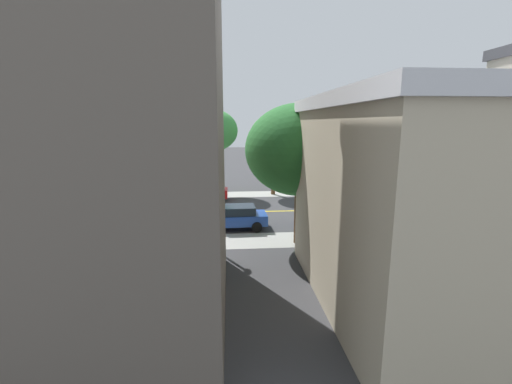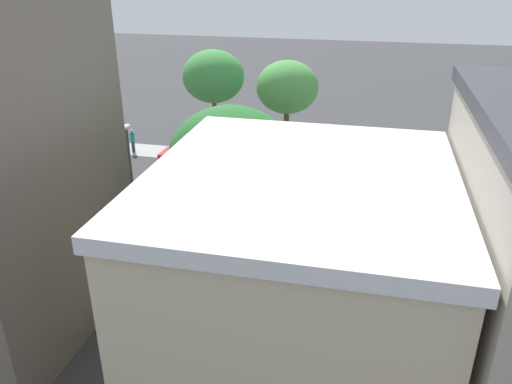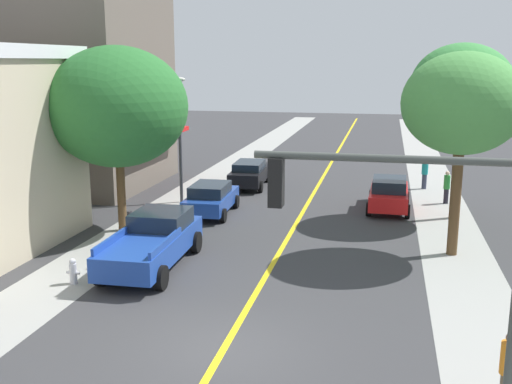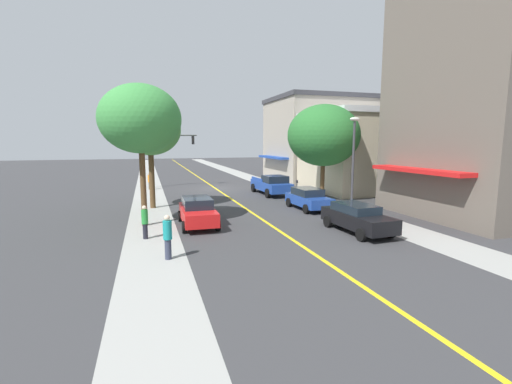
{
  "view_description": "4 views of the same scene",
  "coord_description": "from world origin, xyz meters",
  "px_view_note": "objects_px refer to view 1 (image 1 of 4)",
  "views": [
    {
      "loc": [
        -25.34,
        13.2,
        6.68
      ],
      "look_at": [
        1.12,
        11.11,
        1.3
      ],
      "focal_mm": 24.09,
      "sensor_mm": 36.0,
      "label": 1
    },
    {
      "loc": [
        -28.27,
        3.39,
        13.66
      ],
      "look_at": [
        -1.8,
        9.45,
        1.21
      ],
      "focal_mm": 35.72,
      "sensor_mm": 36.0,
      "label": 2
    },
    {
      "loc": [
        3.76,
        -13.31,
        7.08
      ],
      "look_at": [
        -1.8,
        11.97,
        1.38
      ],
      "focal_mm": 41.92,
      "sensor_mm": 36.0,
      "label": 3
    },
    {
      "loc": [
        6.62,
        35.13,
        4.71
      ],
      "look_at": [
        -1.31,
        9.61,
        0.9
      ],
      "focal_mm": 24.63,
      "sensor_mm": 36.0,
      "label": 4
    }
  ],
  "objects_px": {
    "parking_meter": "(328,219)",
    "blue_pickup_truck": "(347,212)",
    "street_tree_right_corner": "(299,150)",
    "fire_hydrant": "(393,227)",
    "traffic_light_mast": "(407,153)",
    "pedestrian_teal_shirt": "(143,187)",
    "street_tree_left_far": "(214,131)",
    "pedestrian_orange_shirt": "(378,183)",
    "street_lamp": "(198,174)",
    "blue_sedan_left_curb": "(235,217)",
    "pedestrian_green_shirt": "(183,185)",
    "black_sedan_left_curb": "(131,217)",
    "red_sedan_right_curb": "(203,192)",
    "street_tree_left_near": "(274,135)"
  },
  "relations": [
    {
      "from": "street_tree_left_far",
      "to": "blue_sedan_left_curb",
      "type": "height_order",
      "value": "street_tree_left_far"
    },
    {
      "from": "parking_meter",
      "to": "street_tree_left_near",
      "type": "bearing_deg",
      "value": 8.39
    },
    {
      "from": "street_tree_right_corner",
      "to": "pedestrian_green_shirt",
      "type": "bearing_deg",
      "value": 30.21
    },
    {
      "from": "street_lamp",
      "to": "pedestrian_orange_shirt",
      "type": "height_order",
      "value": "street_lamp"
    },
    {
      "from": "street_tree_right_corner",
      "to": "fire_hydrant",
      "type": "height_order",
      "value": "street_tree_right_corner"
    },
    {
      "from": "street_tree_left_far",
      "to": "pedestrian_teal_shirt",
      "type": "height_order",
      "value": "street_tree_left_far"
    },
    {
      "from": "street_tree_right_corner",
      "to": "parking_meter",
      "type": "xyz_separation_m",
      "value": [
        1.3,
        -2.14,
        -4.29
      ]
    },
    {
      "from": "parking_meter",
      "to": "blue_pickup_truck",
      "type": "xyz_separation_m",
      "value": [
        1.7,
        -1.81,
        -0.04
      ]
    },
    {
      "from": "fire_hydrant",
      "to": "traffic_light_mast",
      "type": "distance_m",
      "value": 12.74
    },
    {
      "from": "street_tree_right_corner",
      "to": "red_sedan_right_curb",
      "type": "relative_size",
      "value": 1.76
    },
    {
      "from": "street_tree_right_corner",
      "to": "fire_hydrant",
      "type": "bearing_deg",
      "value": -79.87
    },
    {
      "from": "street_lamp",
      "to": "blue_sedan_left_curb",
      "type": "relative_size",
      "value": 1.5
    },
    {
      "from": "pedestrian_green_shirt",
      "to": "traffic_light_mast",
      "type": "bearing_deg",
      "value": 50.5
    },
    {
      "from": "street_tree_left_far",
      "to": "pedestrian_teal_shirt",
      "type": "bearing_deg",
      "value": 98.21
    },
    {
      "from": "pedestrian_orange_shirt",
      "to": "street_lamp",
      "type": "bearing_deg",
      "value": 113.2
    },
    {
      "from": "street_tree_right_corner",
      "to": "street_lamp",
      "type": "height_order",
      "value": "street_tree_right_corner"
    },
    {
      "from": "blue_pickup_truck",
      "to": "pedestrian_teal_shirt",
      "type": "distance_m",
      "value": 18.44
    },
    {
      "from": "traffic_light_mast",
      "to": "pedestrian_orange_shirt",
      "type": "xyz_separation_m",
      "value": [
        1.81,
        1.65,
        -3.07
      ]
    },
    {
      "from": "street_lamp",
      "to": "pedestrian_green_shirt",
      "type": "height_order",
      "value": "street_lamp"
    },
    {
      "from": "black_sedan_left_curb",
      "to": "street_lamp",
      "type": "bearing_deg",
      "value": 147.92
    },
    {
      "from": "street_tree_right_corner",
      "to": "parking_meter",
      "type": "height_order",
      "value": "street_tree_right_corner"
    },
    {
      "from": "street_tree_left_far",
      "to": "street_tree_right_corner",
      "type": "bearing_deg",
      "value": -159.76
    },
    {
      "from": "street_tree_right_corner",
      "to": "street_lamp",
      "type": "distance_m",
      "value": 5.7
    },
    {
      "from": "street_tree_right_corner",
      "to": "traffic_light_mast",
      "type": "xyz_separation_m",
      "value": [
        11.68,
        -12.31,
        -1.29
      ]
    },
    {
      "from": "black_sedan_left_curb",
      "to": "pedestrian_green_shirt",
      "type": "distance_m",
      "value": 10.83
    },
    {
      "from": "pedestrian_green_shirt",
      "to": "parking_meter",
      "type": "bearing_deg",
      "value": 5.81
    },
    {
      "from": "street_tree_left_far",
      "to": "red_sedan_right_curb",
      "type": "height_order",
      "value": "street_tree_left_far"
    },
    {
      "from": "street_tree_right_corner",
      "to": "black_sedan_left_curb",
      "type": "bearing_deg",
      "value": 72.05
    },
    {
      "from": "fire_hydrant",
      "to": "traffic_light_mast",
      "type": "relative_size",
      "value": 0.14
    },
    {
      "from": "fire_hydrant",
      "to": "street_tree_right_corner",
      "type": "bearing_deg",
      "value": 100.13
    },
    {
      "from": "parking_meter",
      "to": "pedestrian_orange_shirt",
      "type": "bearing_deg",
      "value": -34.96
    },
    {
      "from": "black_sedan_left_curb",
      "to": "fire_hydrant",
      "type": "bearing_deg",
      "value": 169.67
    },
    {
      "from": "blue_sedan_left_curb",
      "to": "pedestrian_green_shirt",
      "type": "distance_m",
      "value": 11.94
    },
    {
      "from": "street_tree_right_corner",
      "to": "traffic_light_mast",
      "type": "relative_size",
      "value": 1.3
    },
    {
      "from": "street_tree_right_corner",
      "to": "parking_meter",
      "type": "bearing_deg",
      "value": -58.69
    },
    {
      "from": "street_tree_right_corner",
      "to": "street_tree_left_far",
      "type": "height_order",
      "value": "street_tree_left_far"
    },
    {
      "from": "street_lamp",
      "to": "blue_sedan_left_curb",
      "type": "xyz_separation_m",
      "value": [
        2.19,
        -2.06,
        -3.13
      ]
    },
    {
      "from": "parking_meter",
      "to": "blue_sedan_left_curb",
      "type": "distance_m",
      "value": 5.81
    },
    {
      "from": "street_lamp",
      "to": "pedestrian_teal_shirt",
      "type": "xyz_separation_m",
      "value": [
        12.3,
        6.04,
        -2.93
      ]
    },
    {
      "from": "pedestrian_orange_shirt",
      "to": "traffic_light_mast",
      "type": "bearing_deg",
      "value": -152.84
    },
    {
      "from": "street_tree_left_far",
      "to": "parking_meter",
      "type": "height_order",
      "value": "street_tree_left_far"
    },
    {
      "from": "pedestrian_teal_shirt",
      "to": "pedestrian_green_shirt",
      "type": "relative_size",
      "value": 1.1
    },
    {
      "from": "street_tree_left_far",
      "to": "pedestrian_orange_shirt",
      "type": "xyz_separation_m",
      "value": [
        -0.44,
        -15.8,
        -5.07
      ]
    },
    {
      "from": "traffic_light_mast",
      "to": "street_lamp",
      "type": "distance_m",
      "value": 20.92
    },
    {
      "from": "street_tree_left_near",
      "to": "pedestrian_green_shirt",
      "type": "xyz_separation_m",
      "value": [
        0.51,
        8.45,
        -4.68
      ]
    },
    {
      "from": "street_lamp",
      "to": "pedestrian_orange_shirt",
      "type": "distance_m",
      "value": 20.83
    },
    {
      "from": "blue_pickup_truck",
      "to": "street_tree_right_corner",
      "type": "bearing_deg",
      "value": 35.81
    },
    {
      "from": "fire_hydrant",
      "to": "street_lamp",
      "type": "relative_size",
      "value": 0.14
    },
    {
      "from": "street_tree_right_corner",
      "to": "red_sedan_right_curb",
      "type": "distance_m",
      "value": 13.36
    },
    {
      "from": "blue_pickup_truck",
      "to": "pedestrian_teal_shirt",
      "type": "bearing_deg",
      "value": -34.31
    }
  ]
}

